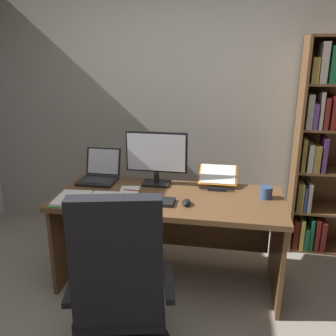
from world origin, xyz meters
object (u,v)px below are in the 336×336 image
object	(u,v)px
laptop	(100,174)
pen	(132,190)
office_chair	(120,298)
computer_mouse	(186,202)
monitor	(156,158)
reading_stand_with_book	(218,177)
open_binder	(88,199)
desk	(171,216)
notepad	(129,191)
coffee_mug	(266,192)
keyboard	(146,201)

from	to	relation	value
laptop	pen	distance (m)	0.41
office_chair	computer_mouse	world-z (taller)	office_chair
pen	monitor	bearing A→B (deg)	52.51
office_chair	reading_stand_with_book	world-z (taller)	office_chair
open_binder	reading_stand_with_book	bearing A→B (deg)	25.53
open_binder	pen	world-z (taller)	open_binder
desk	notepad	world-z (taller)	notepad
notepad	desk	bearing A→B (deg)	6.85
desk	reading_stand_with_book	distance (m)	0.51
computer_mouse	open_binder	world-z (taller)	computer_mouse
reading_stand_with_book	coffee_mug	distance (m)	0.44
keyboard	pen	xyz separation A→B (m)	(-0.16, 0.18, 0.00)
monitor	laptop	size ratio (longest dim) A/B	1.54
desk	laptop	distance (m)	0.72
desk	reading_stand_with_book	world-z (taller)	reading_stand_with_book
notepad	office_chair	bearing A→B (deg)	-77.80
pen	notepad	bearing A→B (deg)	180.00
monitor	keyboard	xyz separation A→B (m)	(0.00, -0.39, -0.22)
monitor	coffee_mug	distance (m)	0.91
office_chair	laptop	size ratio (longest dim) A/B	3.43
keyboard	reading_stand_with_book	xyz separation A→B (m)	(0.50, 0.47, 0.06)
keyboard	coffee_mug	size ratio (longest dim) A/B	4.53
laptop	reading_stand_with_book	world-z (taller)	laptop
notepad	pen	distance (m)	0.02
monitor	reading_stand_with_book	size ratio (longest dim) A/B	1.63
office_chair	computer_mouse	distance (m)	0.85
laptop	open_binder	distance (m)	0.46
office_chair	pen	distance (m)	1.00
desk	notepad	xyz separation A→B (m)	(-0.32, -0.04, 0.21)
office_chair	laptop	xyz separation A→B (m)	(-0.53, 1.15, 0.32)
laptop	keyboard	world-z (taller)	laptop
reading_stand_with_book	pen	bearing A→B (deg)	-156.79
office_chair	keyboard	bearing A→B (deg)	79.08
notepad	coffee_mug	size ratio (longest dim) A/B	2.26
office_chair	pen	bearing A→B (deg)	88.23
monitor	open_binder	xyz separation A→B (m)	(-0.43, -0.44, -0.22)
laptop	coffee_mug	distance (m)	1.39
laptop	coffee_mug	xyz separation A→B (m)	(1.38, -0.16, -0.01)
desk	coffee_mug	xyz separation A→B (m)	(0.73, 0.01, 0.25)
monitor	computer_mouse	world-z (taller)	monitor
desk	monitor	world-z (taller)	monitor
monitor	computer_mouse	xyz separation A→B (m)	(0.30, -0.39, -0.21)
laptop	pen	bearing A→B (deg)	-32.03
computer_mouse	open_binder	distance (m)	0.73
monitor	pen	size ratio (longest dim) A/B	3.63
reading_stand_with_book	computer_mouse	bearing A→B (deg)	-113.46
monitor	coffee_mug	bearing A→B (deg)	-10.01
desk	reading_stand_with_book	size ratio (longest dim) A/B	5.57
desk	office_chair	bearing A→B (deg)	-97.14
computer_mouse	pen	bearing A→B (deg)	158.29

